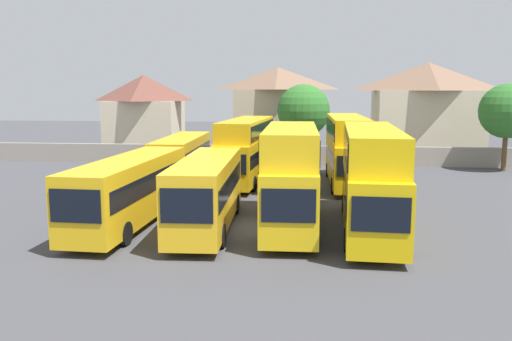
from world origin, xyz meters
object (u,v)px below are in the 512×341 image
(bus_2, at_px, (207,189))
(tree_left_of_lot, at_px, (304,111))
(bus_5, at_px, (182,156))
(tree_behind_wall, at_px, (507,111))
(bus_7, at_px, (288,158))
(bus_6, at_px, (246,147))
(house_terrace_left, at_px, (144,114))
(house_terrace_right, at_px, (427,109))
(bus_1, at_px, (130,187))
(bus_4, at_px, (371,174))
(bus_3, at_px, (291,172))
(bus_8, at_px, (347,147))
(house_terrace_centre, at_px, (278,110))

(bus_2, relative_size, tree_left_of_lot, 1.42)
(bus_5, distance_m, tree_behind_wall, 27.70)
(bus_7, xyz_separation_m, tree_left_of_lot, (0.99, 12.66, 2.98))
(bus_5, distance_m, bus_7, 8.10)
(bus_6, relative_size, tree_behind_wall, 1.56)
(house_terrace_left, xyz_separation_m, house_terrace_right, (30.00, 0.12, 0.60))
(bus_1, bearing_deg, bus_4, 92.58)
(bus_3, distance_m, bus_7, 12.53)
(bus_7, distance_m, tree_behind_wall, 20.29)
(bus_3, bearing_deg, tree_left_of_lot, 178.19)
(bus_8, bearing_deg, tree_left_of_lot, -165.86)
(bus_1, distance_m, house_terrace_centre, 31.95)
(house_terrace_right, bearing_deg, house_terrace_centre, 175.94)
(bus_5, distance_m, bus_6, 4.94)
(bus_6, height_order, bus_7, bus_6)
(bus_7, xyz_separation_m, house_terrace_centre, (-1.86, 18.66, 2.80))
(house_terrace_centre, relative_size, house_terrace_right, 0.85)
(bus_2, xyz_separation_m, bus_4, (8.12, 0.38, 0.84))
(bus_2, height_order, bus_4, bus_4)
(house_terrace_centre, bearing_deg, tree_left_of_lot, -64.62)
(bus_3, height_order, house_terrace_centre, house_terrace_centre)
(bus_6, distance_m, bus_8, 7.48)
(bus_8, xyz_separation_m, house_terrace_centre, (-6.13, 18.42, 1.94))
(house_terrace_right, height_order, tree_left_of_lot, house_terrace_right)
(house_terrace_right, bearing_deg, tree_left_of_lot, -158.88)
(bus_1, distance_m, house_terrace_right, 37.11)
(house_terrace_left, distance_m, house_terrace_centre, 14.54)
(bus_4, bearing_deg, house_terrace_left, -142.25)
(bus_7, distance_m, tree_left_of_lot, 13.04)
(bus_4, distance_m, house_terrace_centre, 32.00)
(bus_6, xyz_separation_m, bus_8, (7.48, -0.30, 0.14))
(bus_4, height_order, house_terrace_centre, house_terrace_centre)
(bus_1, distance_m, bus_8, 17.60)
(bus_2, bearing_deg, house_terrace_right, 148.56)
(bus_2, distance_m, bus_6, 13.59)
(house_terrace_left, bearing_deg, bus_1, -73.99)
(bus_3, height_order, tree_left_of_lot, tree_left_of_lot)
(bus_1, relative_size, bus_2, 1.11)
(bus_5, relative_size, bus_8, 0.95)
(bus_7, xyz_separation_m, tree_behind_wall, (18.30, 8.16, 3.18))
(house_terrace_centre, bearing_deg, bus_6, -94.25)
(bus_3, height_order, bus_8, bus_3)
(bus_3, relative_size, bus_7, 0.98)
(bus_5, relative_size, tree_left_of_lot, 1.48)
(house_terrace_left, distance_m, tree_left_of_lot, 17.98)
(bus_3, xyz_separation_m, bus_8, (3.70, 12.73, -0.05))
(bus_7, bearing_deg, bus_1, -35.66)
(house_terrace_left, relative_size, house_terrace_centre, 0.91)
(bus_7, height_order, house_terrace_centre, house_terrace_centre)
(bus_4, xyz_separation_m, bus_5, (-12.60, 13.03, -0.92))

